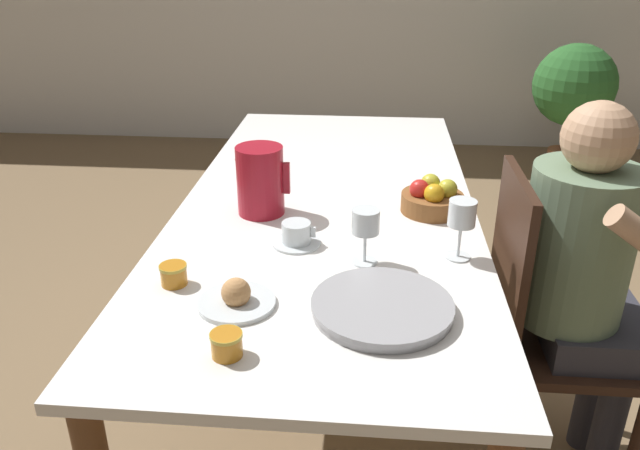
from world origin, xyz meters
name	(u,v)px	position (x,y,z in m)	size (l,w,h in m)	color
ground_plane	(327,378)	(0.00, 0.00, 0.00)	(20.00, 20.00, 0.00)	#7F6647
dining_table	(328,222)	(0.00, 0.00, 0.68)	(0.97, 2.14, 0.76)	white
chair_person_side	(541,325)	(0.67, -0.34, 0.52)	(0.42, 0.42, 0.98)	#331E14
person_seated	(586,270)	(0.76, -0.34, 0.71)	(0.39, 0.41, 1.20)	#33333D
red_pitcher	(260,180)	(-0.21, -0.13, 0.87)	(0.17, 0.15, 0.22)	#A31423
wine_glass_water	(462,216)	(0.39, -0.39, 0.89)	(0.08, 0.08, 0.17)	white
wine_glass_juice	(366,225)	(0.13, -0.44, 0.88)	(0.08, 0.08, 0.16)	white
teacup_near_person	(296,235)	(-0.07, -0.35, 0.79)	(0.14, 0.14, 0.07)	silver
serving_tray	(382,307)	(0.18, -0.69, 0.78)	(0.34, 0.34, 0.03)	#9E9EA3
bread_plate	(236,298)	(-0.17, -0.69, 0.78)	(0.19, 0.19, 0.07)	silver
jam_jar_amber	(227,343)	(-0.15, -0.89, 0.79)	(0.07, 0.07, 0.06)	#C67A1E
jam_jar_red	(174,274)	(-0.35, -0.60, 0.79)	(0.07, 0.07, 0.06)	#C67A1E
fruit_bowl	(432,199)	(0.34, -0.08, 0.81)	(0.20, 0.20, 0.11)	brown
potted_plant	(574,89)	(1.50, 2.42, 0.62)	(0.55, 0.55, 0.93)	#A8603D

